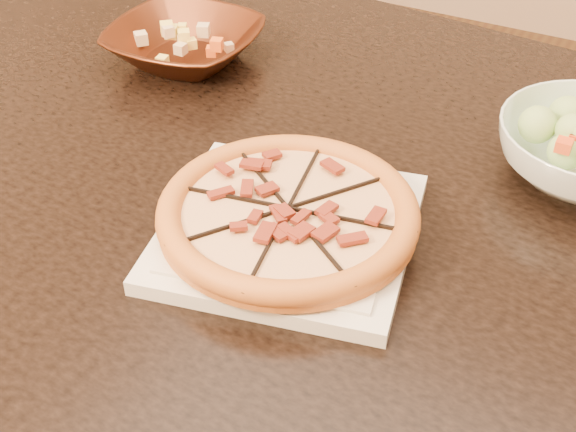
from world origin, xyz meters
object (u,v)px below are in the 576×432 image
object	(u,v)px
pizza	(288,213)
bronze_bowl	(185,44)
plate	(288,230)
dining_table	(279,215)

from	to	relation	value
pizza	bronze_bowl	distance (m)	0.44
plate	pizza	size ratio (longest dim) A/B	1.11
plate	bronze_bowl	world-z (taller)	bronze_bowl
dining_table	bronze_bowl	xyz separation A→B (m)	(-0.25, 0.17, 0.12)
dining_table	bronze_bowl	bearing A→B (deg)	145.78
plate	pizza	bearing A→B (deg)	169.44
dining_table	pizza	size ratio (longest dim) A/B	5.79
bronze_bowl	dining_table	bearing A→B (deg)	-34.22
bronze_bowl	plate	bearing A→B (deg)	-42.35
pizza	bronze_bowl	size ratio (longest dim) A/B	1.29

